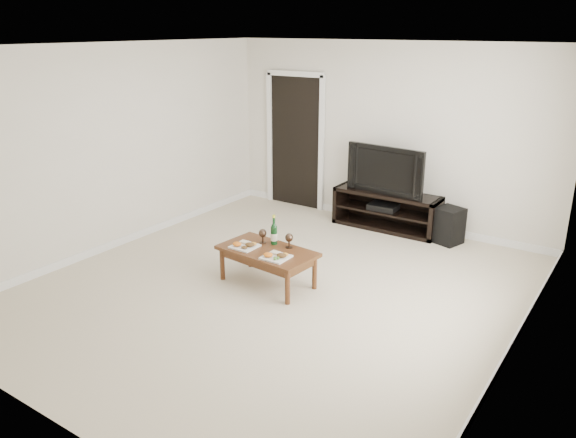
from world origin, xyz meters
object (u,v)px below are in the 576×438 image
at_px(media_console, 386,210).
at_px(subwoofer, 449,226).
at_px(coffee_table, 268,267).
at_px(television, 389,169).

xyz_separation_m(media_console, subwoofer, (0.93, -0.05, -0.03)).
bearing_deg(media_console, subwoofer, -3.19).
bearing_deg(coffee_table, subwoofer, 62.27).
distance_m(media_console, coffee_table, 2.47).
xyz_separation_m(media_console, coffee_table, (-0.33, -2.45, -0.07)).
distance_m(television, coffee_table, 2.56).
bearing_deg(television, subwoofer, 1.79).
relative_size(television, subwoofer, 2.39).
bearing_deg(subwoofer, television, -166.16).
height_order(media_console, television, television).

